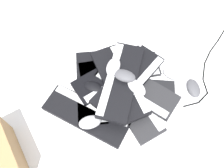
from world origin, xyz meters
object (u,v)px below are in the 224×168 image
(mouse_3, at_px, (94,87))
(keyboard_4, at_px, (86,115))
(keyboard_7, at_px, (137,87))
(mouse_0, at_px, (172,74))
(mouse_6, at_px, (136,87))
(mouse_7, at_px, (193,88))
(mouse_5, at_px, (125,76))
(keyboard_5, at_px, (114,74))
(keyboard_9, at_px, (121,80))
(keyboard_2, at_px, (120,70))
(keyboard_8, at_px, (129,81))
(keyboard_0, at_px, (130,102))
(keyboard_6, at_px, (120,82))
(mouse_2, at_px, (90,122))
(keyboard_1, at_px, (133,92))
(mouse_1, at_px, (113,67))
(mouse_4, at_px, (144,32))
(keyboard_3, at_px, (92,86))

(mouse_3, bearing_deg, keyboard_4, 98.28)
(keyboard_7, xyz_separation_m, mouse_3, (-0.10, -0.20, 0.01))
(mouse_0, relative_size, mouse_3, 1.00)
(mouse_6, relative_size, mouse_7, 1.00)
(mouse_6, bearing_deg, mouse_5, 8.87)
(keyboard_4, xyz_separation_m, keyboard_5, (-0.13, 0.22, 0.03))
(keyboard_4, relative_size, keyboard_9, 1.04)
(keyboard_2, bearing_deg, keyboard_7, 7.64)
(mouse_7, bearing_deg, keyboard_8, -100.43)
(keyboard_0, bearing_deg, keyboard_6, -174.26)
(mouse_2, distance_m, mouse_7, 0.57)
(mouse_2, bearing_deg, mouse_5, -144.36)
(keyboard_9, height_order, mouse_0, keyboard_9)
(keyboard_1, height_order, mouse_3, mouse_3)
(mouse_7, bearing_deg, mouse_0, -137.99)
(mouse_1, relative_size, mouse_4, 1.00)
(mouse_5, relative_size, mouse_6, 1.00)
(keyboard_3, height_order, mouse_4, mouse_4)
(mouse_7, bearing_deg, keyboard_2, -114.50)
(keyboard_4, distance_m, keyboard_8, 0.28)
(mouse_0, height_order, mouse_2, mouse_2)
(mouse_6, xyz_separation_m, mouse_7, (0.10, 0.30, -0.09))
(keyboard_1, bearing_deg, mouse_1, -153.69)
(keyboard_8, bearing_deg, keyboard_2, 176.95)
(keyboard_0, distance_m, mouse_0, 0.29)
(keyboard_2, relative_size, mouse_4, 4.22)
(mouse_5, bearing_deg, mouse_7, 19.08)
(mouse_0, height_order, mouse_6, mouse_6)
(keyboard_4, relative_size, mouse_7, 4.05)
(keyboard_8, bearing_deg, keyboard_3, -115.87)
(keyboard_4, bearing_deg, keyboard_0, 81.28)
(keyboard_0, xyz_separation_m, keyboard_7, (-0.05, 0.06, 0.03))
(keyboard_0, bearing_deg, mouse_5, 174.26)
(keyboard_6, bearing_deg, mouse_3, -108.09)
(keyboard_6, bearing_deg, mouse_7, 61.94)
(keyboard_6, distance_m, keyboard_8, 0.05)
(keyboard_3, distance_m, mouse_1, 0.18)
(mouse_0, xyz_separation_m, mouse_3, (-0.10, -0.42, 0.03))
(keyboard_2, xyz_separation_m, mouse_7, (0.28, 0.30, 0.01))
(keyboard_3, distance_m, keyboard_9, 0.18)
(keyboard_3, height_order, mouse_2, mouse_2)
(keyboard_1, relative_size, keyboard_6, 1.01)
(mouse_3, relative_size, mouse_6, 1.00)
(keyboard_2, relative_size, keyboard_3, 1.00)
(mouse_5, bearing_deg, mouse_2, -108.98)
(mouse_1, relative_size, mouse_6, 1.00)
(keyboard_8, bearing_deg, keyboard_4, -79.36)
(keyboard_3, bearing_deg, mouse_6, 49.57)
(keyboard_5, bearing_deg, mouse_0, 66.13)
(keyboard_4, height_order, mouse_0, mouse_0)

